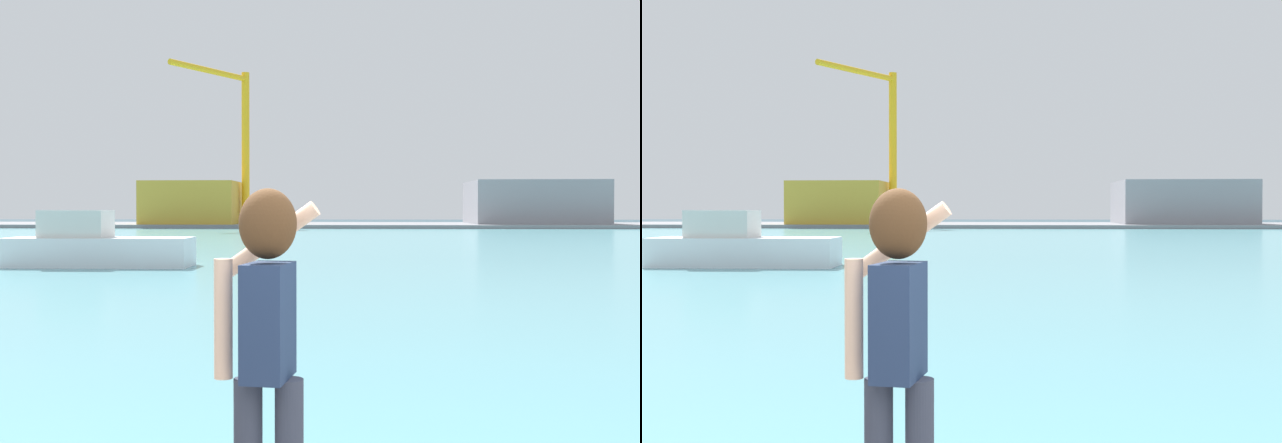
% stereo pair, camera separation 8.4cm
% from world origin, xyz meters
% --- Properties ---
extents(ground_plane, '(220.00, 220.00, 0.00)m').
position_xyz_m(ground_plane, '(0.00, 50.00, 0.00)').
color(ground_plane, '#334751').
extents(harbor_water, '(140.00, 100.00, 0.02)m').
position_xyz_m(harbor_water, '(0.00, 52.00, 0.01)').
color(harbor_water, '#599EA8').
rests_on(harbor_water, ground_plane).
extents(far_shore_dock, '(140.00, 20.00, 0.45)m').
position_xyz_m(far_shore_dock, '(0.00, 92.00, 0.23)').
color(far_shore_dock, gray).
rests_on(far_shore_dock, ground_plane).
extents(person_photographer, '(0.53, 0.56, 1.74)m').
position_xyz_m(person_photographer, '(-0.81, 0.71, 1.72)').
color(person_photographer, '#2D3342').
rests_on(person_photographer, quay_promenade).
extents(boat_moored, '(7.35, 2.40, 2.24)m').
position_xyz_m(boat_moored, '(-10.95, 25.53, 0.82)').
color(boat_moored, white).
rests_on(boat_moored, harbor_water).
extents(warehouse_left, '(11.58, 11.87, 5.33)m').
position_xyz_m(warehouse_left, '(-21.63, 89.19, 3.12)').
color(warehouse_left, gold).
rests_on(warehouse_left, far_shore_dock).
extents(warehouse_right, '(16.16, 13.01, 5.47)m').
position_xyz_m(warehouse_right, '(21.83, 92.55, 3.19)').
color(warehouse_right, gray).
rests_on(warehouse_right, far_shore_dock).
extents(port_crane, '(7.52, 11.92, 19.17)m').
position_xyz_m(port_crane, '(-15.87, 87.43, 12.24)').
color(port_crane, yellow).
rests_on(port_crane, far_shore_dock).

